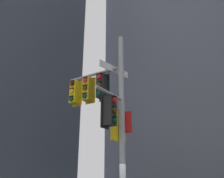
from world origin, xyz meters
name	(u,v)px	position (x,y,z in m)	size (l,w,h in m)	color
building_mid_block	(185,56)	(0.68, 23.26, 17.85)	(16.86, 16.86, 35.70)	slate
signal_pole_assembly	(105,109)	(-0.68, 0.01, 4.49)	(2.85, 2.54, 7.42)	#9EA0A3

